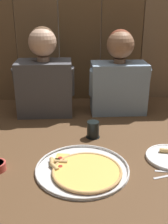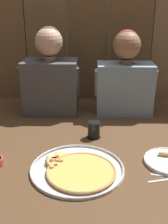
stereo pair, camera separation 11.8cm
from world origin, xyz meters
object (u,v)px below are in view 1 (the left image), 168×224
Objects in this scene: pizza_tray at (83,169)px; drinking_glass at (93,130)px; diner_right at (119,76)px; diner_left at (44,77)px.

drinking_glass reaches higher than pizza_tray.
pizza_tray is at bearing -110.89° from diner_right.
drinking_glass is (0.07, 0.34, 0.04)m from pizza_tray.
diner_right is at bearing -0.00° from diner_left.
diner_left is (-0.22, 0.74, 0.25)m from pizza_tray.
diner_right is at bearing 69.11° from pizza_tray.
diner_left is (-0.30, 0.39, 0.21)m from drinking_glass.
drinking_glass is 0.17× the size of diner_right.
diner_right is (0.21, 0.39, 0.21)m from drinking_glass.
diner_left reaches higher than pizza_tray.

